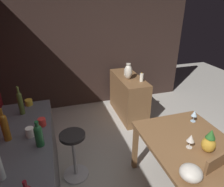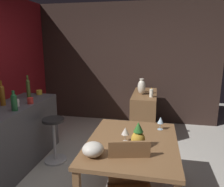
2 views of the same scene
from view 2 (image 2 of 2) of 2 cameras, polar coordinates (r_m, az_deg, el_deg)
name	(u,v)px [view 2 (image 2 of 2)]	position (r m, az deg, el deg)	size (l,w,h in m)	color
wall_side_right	(117,64)	(4.95, 1.32, 7.76)	(0.10, 4.40, 2.60)	#33231E
dining_table	(132,149)	(2.42, 5.26, -14.07)	(1.22, 0.94, 0.74)	brown
kitchen_counter	(2,144)	(3.32, -26.71, -11.60)	(2.10, 0.60, 0.90)	#4C4C51
sideboard_cabinet	(144,114)	(4.32, 8.33, -5.26)	(1.10, 0.44, 0.82)	brown
bar_stool	(54,139)	(3.44, -14.74, -11.31)	(0.34, 0.34, 0.67)	#262323
wine_glass_left	(161,121)	(2.69, 12.50, -6.89)	(0.07, 0.07, 0.16)	silver
wine_glass_right	(125,131)	(2.32, 3.48, -9.78)	(0.08, 0.08, 0.16)	silver
pineapple_centerpiece	(138,137)	(2.21, 6.80, -11.11)	(0.14, 0.14, 0.27)	gold
fruit_bowl	(93,149)	(2.08, -4.97, -14.24)	(0.20, 0.20, 0.13)	beige
wine_bottle_amber	(2,94)	(3.40, -26.66, -0.21)	(0.07, 0.07, 0.35)	#8C5114
wine_bottle_olive	(28,88)	(3.73, -20.95, 1.46)	(0.06, 0.06, 0.36)	#475623
wine_bottle_green	(14,101)	(3.08, -24.12, -1.85)	(0.08, 0.08, 0.27)	#1E592D
cup_red	(30,101)	(3.36, -20.46, -1.76)	(0.12, 0.08, 0.09)	red
cup_white	(16,103)	(3.29, -23.65, -2.25)	(0.12, 0.08, 0.10)	white
cup_mustard	(39,92)	(3.91, -18.38, 0.31)	(0.13, 0.09, 0.08)	gold
pillar_candle_tall	(151,93)	(3.91, 10.19, 0.11)	(0.07, 0.07, 0.17)	white
pillar_candle_short	(144,89)	(4.31, 8.23, 1.22)	(0.06, 0.06, 0.15)	white
vase_ceramic_ivory	(142,87)	(4.09, 7.70, 1.73)	(0.15, 0.15, 0.30)	beige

